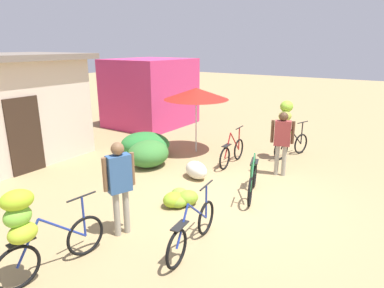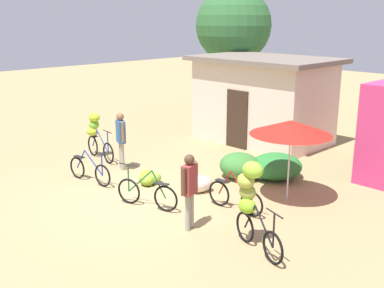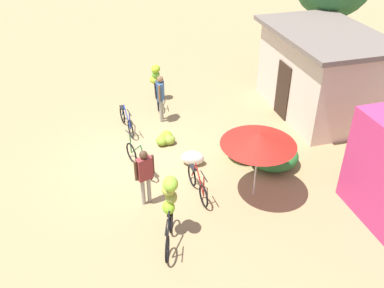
% 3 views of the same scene
% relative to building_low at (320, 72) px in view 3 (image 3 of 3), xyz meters
% --- Properties ---
extents(ground_plane, '(60.00, 60.00, 0.00)m').
position_rel_building_low_xyz_m(ground_plane, '(1.50, -6.74, -1.53)').
color(ground_plane, '#9F8659').
extents(building_low, '(4.95, 3.29, 3.03)m').
position_rel_building_low_xyz_m(building_low, '(0.00, 0.00, 0.00)').
color(building_low, beige).
rests_on(building_low, ground).
extents(hedge_bush_front_left, '(1.20, 1.08, 0.72)m').
position_rel_building_low_xyz_m(hedge_bush_front_left, '(2.11, -3.74, -1.17)').
color(hedge_bush_front_left, '#387632').
rests_on(hedge_bush_front_left, ground).
extents(hedge_bush_front_right, '(1.41, 1.53, 0.69)m').
position_rel_building_low_xyz_m(hedge_bush_front_right, '(2.82, -3.01, -1.19)').
color(hedge_bush_front_right, '#2A7933').
rests_on(hedge_bush_front_right, ground).
extents(market_umbrella, '(1.98, 1.98, 2.02)m').
position_rel_building_low_xyz_m(market_umbrella, '(3.97, -4.12, 0.30)').
color(market_umbrella, beige).
rests_on(market_umbrella, ground).
extents(bicycle_leftmost, '(1.72, 0.50, 1.43)m').
position_rel_building_low_xyz_m(bicycle_leftmost, '(-2.41, -5.52, -0.68)').
color(bicycle_leftmost, black).
rests_on(bicycle_leftmost, ground).
extents(bicycle_near_pile, '(1.68, 0.27, 0.95)m').
position_rel_building_low_xyz_m(bicycle_near_pile, '(-0.53, -6.96, -1.19)').
color(bicycle_near_pile, black).
rests_on(bicycle_near_pile, ground).
extents(bicycle_center_loaded, '(1.61, 0.57, 1.01)m').
position_rel_building_low_xyz_m(bicycle_center_loaded, '(1.93, -6.94, -1.18)').
color(bicycle_center_loaded, black).
rests_on(bicycle_center_loaded, ground).
extents(bicycle_by_shop, '(1.58, 0.17, 0.99)m').
position_rel_building_low_xyz_m(bicycle_by_shop, '(3.53, -5.61, -1.19)').
color(bicycle_by_shop, black).
rests_on(bicycle_by_shop, ground).
extents(bicycle_rightmost, '(1.53, 0.63, 1.74)m').
position_rel_building_low_xyz_m(bicycle_rightmost, '(4.84, -6.69, -0.49)').
color(bicycle_rightmost, black).
rests_on(bicycle_rightmost, ground).
extents(banana_pile_on_ground, '(0.79, 0.72, 0.31)m').
position_rel_building_low_xyz_m(banana_pile_on_ground, '(0.65, -5.86, -1.38)').
color(banana_pile_on_ground, olive).
rests_on(banana_pile_on_ground, ground).
extents(produce_sack, '(0.67, 0.81, 0.44)m').
position_rel_building_low_xyz_m(produce_sack, '(2.09, -5.34, -1.31)').
color(produce_sack, silver).
rests_on(produce_sack, ground).
extents(person_vendor, '(0.32, 0.55, 1.67)m').
position_rel_building_low_xyz_m(person_vendor, '(3.48, -7.03, -0.51)').
color(person_vendor, gray).
rests_on(person_vendor, ground).
extents(person_bystander, '(0.54, 0.33, 1.71)m').
position_rel_building_low_xyz_m(person_bystander, '(-0.84, -5.66, -0.48)').
color(person_bystander, gray).
rests_on(person_bystander, ground).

